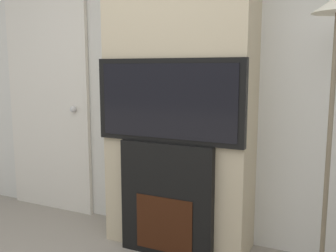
{
  "coord_description": "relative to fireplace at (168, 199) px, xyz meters",
  "views": [
    {
      "loc": [
        1.11,
        -0.77,
        1.36
      ],
      "look_at": [
        0.0,
        1.59,
        0.96
      ],
      "focal_mm": 40.0,
      "sensor_mm": 36.0,
      "label": 1
    }
  ],
  "objects": [
    {
      "name": "entry_door",
      "position": [
        -1.44,
        0.38,
        0.62
      ],
      "size": [
        0.94,
        0.09,
        2.08
      ],
      "color": "silver",
      "rests_on": "ground_plane"
    },
    {
      "name": "wall_back",
      "position": [
        0.0,
        0.44,
        0.93
      ],
      "size": [
        6.0,
        0.06,
        2.7
      ],
      "color": "silver",
      "rests_on": "ground_plane"
    },
    {
      "name": "chimney_breast",
      "position": [
        0.0,
        0.2,
        0.93
      ],
      "size": [
        1.1,
        0.41,
        2.7
      ],
      "color": "#BCAD8E",
      "rests_on": "ground_plane"
    },
    {
      "name": "television",
      "position": [
        0.0,
        -0.0,
        0.72
      ],
      "size": [
        1.11,
        0.07,
        0.59
      ],
      "color": "black",
      "rests_on": "fireplace"
    },
    {
      "name": "floor_lamp",
      "position": [
        1.05,
        0.11,
        0.97
      ],
      "size": [
        0.3,
        0.3,
        1.79
      ],
      "color": "#726651",
      "rests_on": "ground_plane"
    },
    {
      "name": "fireplace",
      "position": [
        0.0,
        0.0,
        0.0
      ],
      "size": [
        0.71,
        0.15,
        0.84
      ],
      "color": "black",
      "rests_on": "ground_plane"
    }
  ]
}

